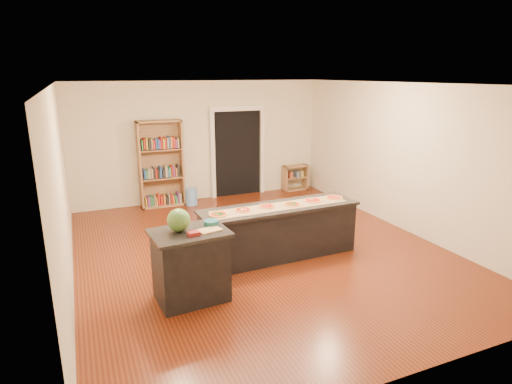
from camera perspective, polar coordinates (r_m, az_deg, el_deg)
name	(u,v)px	position (r m, az deg, el deg)	size (l,w,h in m)	color
room	(261,172)	(7.03, 0.64, 2.74)	(6.00, 7.00, 2.80)	beige
doorway	(238,147)	(10.56, -2.46, 5.95)	(1.40, 0.09, 2.21)	black
kitchen_island	(279,231)	(7.10, 3.12, -5.25)	(2.67, 0.72, 0.88)	black
side_counter	(191,265)	(5.84, -8.69, -9.64)	(0.99, 0.72, 0.98)	black
bookshelf	(161,164)	(9.91, -12.54, 3.67)	(0.98, 0.35, 1.96)	#A2784E
low_shelf	(295,178)	(11.22, 5.22, 1.92)	(0.65, 0.28, 0.65)	#A2784E
waste_bin	(191,197)	(10.03, -8.63, -0.62)	(0.27, 0.27, 0.39)	#659AE1
kraft_paper	(280,206)	(6.94, 3.24, -1.91)	(2.31, 0.42, 0.00)	#9F7B52
watermelon	(179,220)	(5.63, -10.27, -3.71)	(0.30, 0.30, 0.30)	#144214
cutting_board	(210,230)	(5.63, -6.19, -5.07)	(0.29, 0.19, 0.02)	tan
package_red	(194,234)	(5.49, -8.31, -5.51)	(0.14, 0.10, 0.05)	maroon
package_teal	(211,223)	(5.81, -6.01, -4.13)	(0.19, 0.19, 0.07)	#195966
pizza_a	(218,214)	(6.53, -5.07, -2.98)	(0.30, 0.30, 0.02)	tan
pizza_b	(243,210)	(6.71, -1.75, -2.41)	(0.26, 0.26, 0.02)	tan
pizza_c	(267,206)	(6.90, 1.43, -1.90)	(0.29, 0.29, 0.02)	tan
pizza_d	(292,204)	(7.02, 4.86, -1.65)	(0.28, 0.28, 0.02)	tan
pizza_e	(313,200)	(7.27, 7.57, -1.11)	(0.31, 0.31, 0.02)	tan
pizza_f	(334,197)	(7.49, 10.37, -0.72)	(0.28, 0.28, 0.02)	tan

